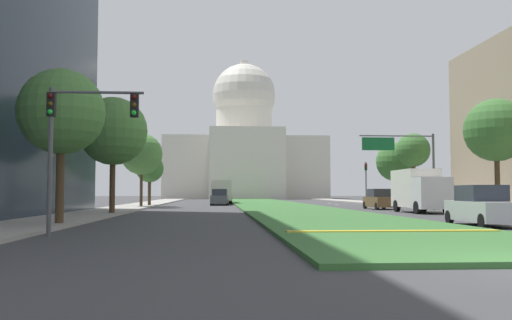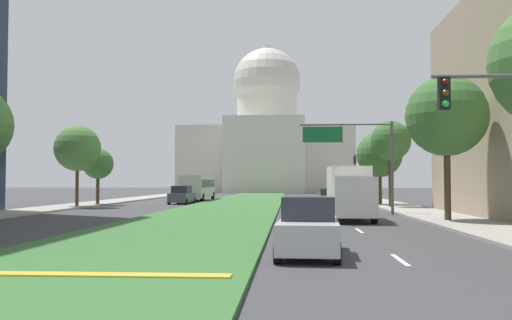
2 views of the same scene
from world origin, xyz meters
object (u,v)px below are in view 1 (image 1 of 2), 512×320
object	(u,v)px
traffic_light_far_right	(366,177)
sedan_distant	(220,198)
street_tree_right_distant	(396,162)
sedan_lead_stopped	(482,207)
box_truck_delivery	(419,190)
street_tree_left_far	(142,154)
overhead_guide_sign	(405,155)
capitol_building	(244,151)
street_tree_left_distant	(150,169)
street_tree_left_mid	(113,131)
city_bus	(221,190)
street_tree_right_far	(413,151)
traffic_light_near_left	(75,127)
sedan_midblock	(380,200)
street_tree_right_mid	(496,130)
street_tree_left_near	(62,112)

from	to	relation	value
traffic_light_far_right	sedan_distant	xyz separation A→B (m)	(-17.94, -3.74, -2.46)
street_tree_right_distant	sedan_lead_stopped	xyz separation A→B (m)	(-7.83, -35.02, -3.97)
sedan_distant	box_truck_delivery	size ratio (longest dim) A/B	0.70
street_tree_right_distant	street_tree_left_far	bearing A→B (deg)	-168.97
traffic_light_far_right	street_tree_left_far	size ratio (longest dim) A/B	0.72
sedan_distant	box_truck_delivery	xyz separation A→B (m)	(14.55, -22.66, 0.82)
overhead_guide_sign	sedan_lead_stopped	xyz separation A→B (m)	(-4.03, -21.29, -3.83)
capitol_building	street_tree_left_distant	world-z (taller)	capitol_building
street_tree_left_mid	street_tree_left_far	bearing A→B (deg)	91.43
street_tree_right_distant	city_bus	size ratio (longest dim) A/B	0.64
capitol_building	street_tree_right_far	xyz separation A→B (m)	(13.73, -71.14, -5.28)
street_tree_right_distant	sedan_distant	world-z (taller)	street_tree_right_distant
capitol_building	traffic_light_far_right	distance (m)	61.26
traffic_light_near_left	street_tree_left_mid	bearing A→B (deg)	96.54
capitol_building	street_tree_left_far	world-z (taller)	capitol_building
capitol_building	sedan_distant	size ratio (longest dim) A/B	7.98
traffic_light_near_left	box_truck_delivery	distance (m)	27.99
sedan_lead_stopped	city_bus	xyz separation A→B (m)	(-11.43, 46.49, 0.92)
street_tree_right_far	street_tree_left_distant	world-z (taller)	street_tree_right_far
sedan_midblock	box_truck_delivery	distance (m)	7.96
street_tree_left_mid	street_tree_right_mid	distance (m)	27.15
street_tree_left_far	city_bus	size ratio (longest dim) A/B	0.66
street_tree_left_near	city_bus	bearing A→B (deg)	80.65
sedan_lead_stopped	sedan_distant	distance (m)	39.70
city_bus	street_tree_right_mid	bearing A→B (deg)	-58.79
street_tree_left_mid	street_tree_left_distant	size ratio (longest dim) A/B	1.44
street_tree_left_near	overhead_guide_sign	bearing A→B (deg)	41.43
street_tree_left_far	box_truck_delivery	distance (m)	26.75
capitol_building	box_truck_delivery	distance (m)	86.91
sedan_lead_stopped	city_bus	distance (m)	47.89
street_tree_left_near	capitol_building	bearing A→B (deg)	82.50
capitol_building	sedan_midblock	world-z (taller)	capitol_building
traffic_light_near_left	street_tree_left_far	bearing A→B (deg)	94.04
traffic_light_far_right	street_tree_right_mid	world-z (taller)	street_tree_right_mid
street_tree_left_far	traffic_light_far_right	bearing A→B (deg)	25.04
traffic_light_far_right	capitol_building	bearing A→B (deg)	101.42
street_tree_left_near	street_tree_left_far	world-z (taller)	street_tree_left_far
traffic_light_far_right	overhead_guide_sign	bearing A→B (deg)	-96.36
sedan_lead_stopped	box_truck_delivery	xyz separation A→B (m)	(2.93, 15.29, 0.82)
overhead_guide_sign	street_tree_right_far	bearing A→B (deg)	65.80
street_tree_left_distant	street_tree_right_far	bearing A→B (deg)	-8.72
traffic_light_near_left	street_tree_left_distant	distance (m)	38.70
capitol_building	city_bus	bearing A→B (deg)	-95.96
traffic_light_near_left	street_tree_left_near	bearing A→B (deg)	110.49
traffic_light_far_right	street_tree_left_mid	xyz separation A→B (m)	(-25.20, -28.75, 2.26)
street_tree_left_far	city_bus	bearing A→B (deg)	64.84
street_tree_right_far	sedan_distant	size ratio (longest dim) A/B	1.67
street_tree_right_distant	overhead_guide_sign	bearing A→B (deg)	-105.47
overhead_guide_sign	street_tree_left_mid	distance (m)	24.41
street_tree_left_mid	sedan_distant	bearing A→B (deg)	73.81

